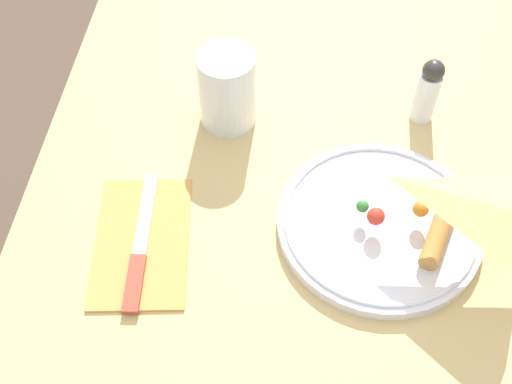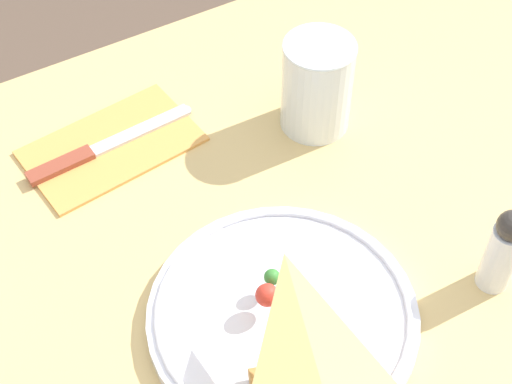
% 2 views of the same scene
% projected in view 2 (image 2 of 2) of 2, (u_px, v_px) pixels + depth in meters
% --- Properties ---
extents(dining_table, '(1.30, 0.79, 0.73)m').
position_uv_depth(dining_table, '(257.00, 307.00, 0.88)').
color(dining_table, '#DBB770').
rests_on(dining_table, ground_plane).
extents(plate_pizza, '(0.26, 0.26, 0.05)m').
position_uv_depth(plate_pizza, '(283.00, 314.00, 0.75)').
color(plate_pizza, white).
rests_on(plate_pizza, dining_table).
extents(milk_glass, '(0.08, 0.08, 0.12)m').
position_uv_depth(milk_glass, '(317.00, 87.00, 0.89)').
color(milk_glass, white).
rests_on(milk_glass, dining_table).
extents(napkin_folded, '(0.21, 0.14, 0.00)m').
position_uv_depth(napkin_folded, '(112.00, 146.00, 0.91)').
color(napkin_folded, '#E59E4C').
rests_on(napkin_folded, dining_table).
extents(butter_knife, '(0.21, 0.03, 0.01)m').
position_uv_depth(butter_knife, '(103.00, 147.00, 0.90)').
color(butter_knife, '#99422D').
rests_on(butter_knife, napkin_folded).
extents(pepper_shaker, '(0.03, 0.03, 0.11)m').
position_uv_depth(pepper_shaker, '(504.00, 250.00, 0.75)').
color(pepper_shaker, white).
rests_on(pepper_shaker, dining_table).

